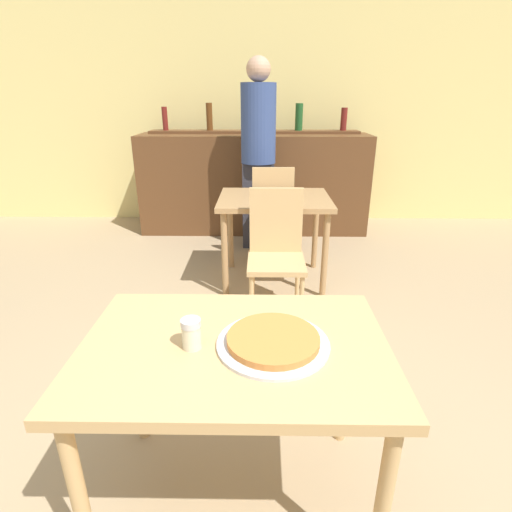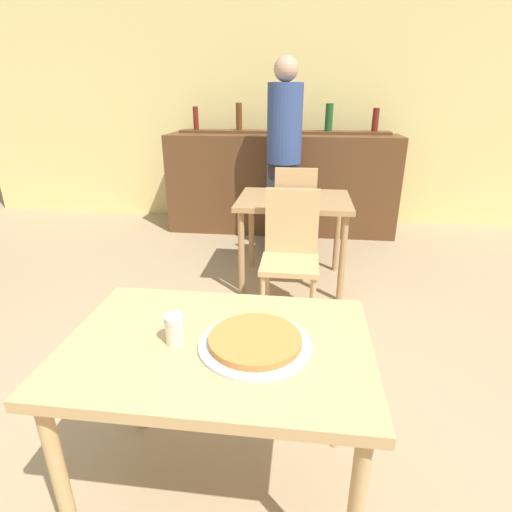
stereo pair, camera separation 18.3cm
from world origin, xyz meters
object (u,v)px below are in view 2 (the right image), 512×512
chair_far_side_back (295,209)px  chair_far_side_front (291,247)px  pizza_tray (255,342)px  person_standing (284,150)px  cheese_shaker (175,329)px

chair_far_side_back → chair_far_side_front: bearing=90.0°
pizza_tray → person_standing: bearing=91.5°
cheese_shaker → person_standing: size_ratio=0.06×
chair_far_side_front → cheese_shaker: chair_far_side_front is taller
pizza_tray → person_standing: (-0.08, 2.92, 0.27)m
pizza_tray → person_standing: size_ratio=0.21×
chair_far_side_front → pizza_tray: (-0.06, -1.52, 0.23)m
pizza_tray → person_standing: person_standing is taller
person_standing → pizza_tray: bearing=-88.5°
pizza_tray → cheese_shaker: cheese_shaker is taller
chair_far_side_back → person_standing: (-0.14, 0.35, 0.50)m
cheese_shaker → person_standing: (0.19, 2.94, 0.23)m
chair_far_side_back → person_standing: person_standing is taller
chair_far_side_back → pizza_tray: (-0.06, -2.57, 0.23)m
pizza_tray → cheese_shaker: 0.27m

